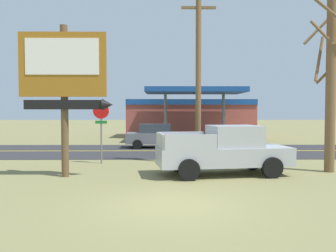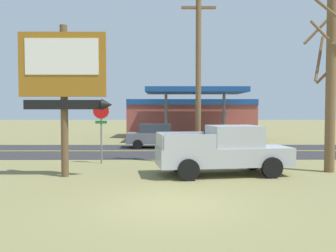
% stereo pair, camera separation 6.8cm
% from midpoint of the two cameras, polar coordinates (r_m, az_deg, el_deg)
% --- Properties ---
extents(ground_plane, '(180.00, 180.00, 0.00)m').
position_cam_midpoint_polar(ground_plane, '(10.07, 0.47, -12.26)').
color(ground_plane, olive).
extents(road_asphalt, '(140.00, 8.00, 0.02)m').
position_cam_midpoint_polar(road_asphalt, '(22.88, 0.01, -3.95)').
color(road_asphalt, '#2B2B2D').
rests_on(road_asphalt, ground).
extents(road_centre_line, '(126.00, 0.20, 0.01)m').
position_cam_midpoint_polar(road_centre_line, '(22.88, 0.01, -3.92)').
color(road_centre_line, gold).
rests_on(road_centre_line, road_asphalt).
extents(motel_sign, '(3.52, 0.54, 5.81)m').
position_cam_midpoint_polar(motel_sign, '(14.40, -15.83, 7.51)').
color(motel_sign, brown).
rests_on(motel_sign, ground).
extents(stop_sign, '(0.80, 0.08, 2.95)m').
position_cam_midpoint_polar(stop_sign, '(17.71, -10.36, 0.69)').
color(stop_sign, slate).
rests_on(stop_sign, ground).
extents(utility_pole, '(1.80, 0.26, 8.66)m').
position_cam_midpoint_polar(utility_pole, '(17.32, 4.91, 9.26)').
color(utility_pole, brown).
rests_on(utility_pole, ground).
extents(bare_tree, '(1.94, 1.98, 7.38)m').
position_cam_midpoint_polar(bare_tree, '(16.51, 24.32, 7.06)').
color(bare_tree, brown).
rests_on(bare_tree, ground).
extents(gas_station, '(12.00, 11.50, 4.40)m').
position_cam_midpoint_polar(gas_station, '(35.67, 3.59, 1.45)').
color(gas_station, '#A84C42').
rests_on(gas_station, ground).
extents(pickup_silver_parked_on_lawn, '(5.43, 2.81, 1.96)m').
position_cam_midpoint_polar(pickup_silver_parked_on_lawn, '(14.61, 9.00, -3.85)').
color(pickup_silver_parked_on_lawn, '#A8AAAF').
rests_on(pickup_silver_parked_on_lawn, ground).
extents(car_grey_near_lane, '(4.20, 2.00, 1.64)m').
position_cam_midpoint_polar(car_grey_near_lane, '(24.81, -1.64, -1.55)').
color(car_grey_near_lane, slate).
rests_on(car_grey_near_lane, ground).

